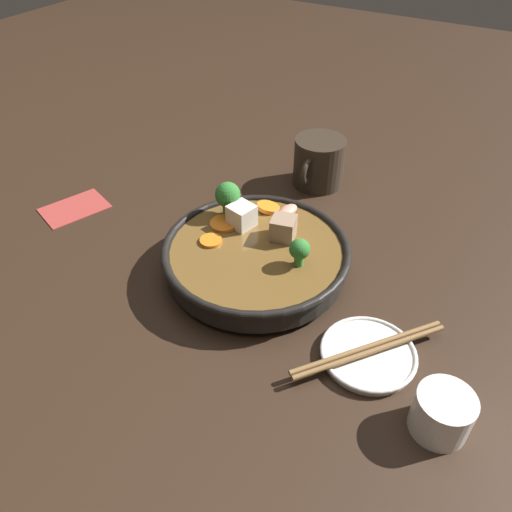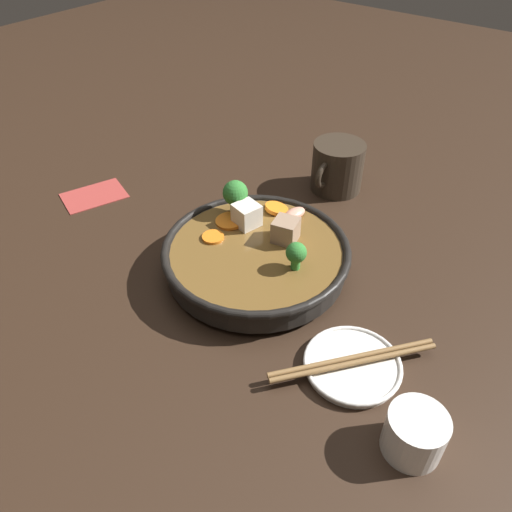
% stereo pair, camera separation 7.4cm
% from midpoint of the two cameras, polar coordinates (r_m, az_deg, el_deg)
% --- Properties ---
extents(ground_plane, '(3.00, 3.00, 0.00)m').
position_cam_midpoint_polar(ground_plane, '(0.76, -2.78, -1.93)').
color(ground_plane, black).
extents(stirfry_bowl, '(0.28, 0.28, 0.10)m').
position_cam_midpoint_polar(stirfry_bowl, '(0.74, -2.87, 0.13)').
color(stirfry_bowl, black).
rests_on(stirfry_bowl, ground_plane).
extents(side_saucer, '(0.12, 0.12, 0.01)m').
position_cam_midpoint_polar(side_saucer, '(0.65, 9.50, -11.16)').
color(side_saucer, white).
rests_on(side_saucer, ground_plane).
extents(tea_cup, '(0.06, 0.06, 0.05)m').
position_cam_midpoint_polar(tea_cup, '(0.59, 17.06, -16.98)').
color(tea_cup, white).
rests_on(tea_cup, ground_plane).
extents(dark_mug, '(0.12, 0.09, 0.09)m').
position_cam_midpoint_polar(dark_mug, '(0.94, 4.92, 10.56)').
color(dark_mug, '#33281E').
rests_on(dark_mug, ground_plane).
extents(napkin, '(0.13, 0.11, 0.00)m').
position_cam_midpoint_polar(napkin, '(0.96, -22.15, 5.04)').
color(napkin, '#A33833').
rests_on(napkin, ground_plane).
extents(chopsticks_pair, '(0.18, 0.14, 0.01)m').
position_cam_midpoint_polar(chopsticks_pair, '(0.64, 9.59, -10.63)').
color(chopsticks_pair, olive).
rests_on(chopsticks_pair, side_saucer).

